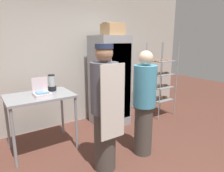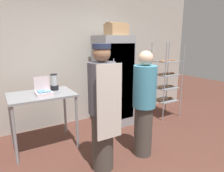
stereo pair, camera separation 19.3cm
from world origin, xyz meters
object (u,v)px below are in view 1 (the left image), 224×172
Objects in this scene: cardboard_storage_box at (113,29)px; person_customer at (144,103)px; refrigerator at (110,81)px; baking_rack at (161,80)px; blender_pitcher at (52,84)px; person_baker at (105,108)px; donut_box at (42,93)px.

cardboard_storage_box reaches higher than person_customer.
baking_rack is (1.29, -0.25, -0.09)m from refrigerator.
refrigerator is 6.62× the size of blender_pitcher.
person_baker is at bearing -155.03° from baking_rack.
cardboard_storage_box reaches higher than baking_rack.
baking_rack is 2.56m from blender_pitcher.
person_customer is (0.71, -0.00, -0.07)m from person_baker.
person_baker reaches higher than person_customer.
blender_pitcher is 1.58m from cardboard_storage_box.
person_baker reaches higher than blender_pitcher.
baking_rack is at bearing 24.97° from person_baker.
cardboard_storage_box is 1.69m from person_customer.
cardboard_storage_box is at bearing 78.50° from person_customer.
cardboard_storage_box reaches higher than blender_pitcher.
blender_pitcher is at bearing 45.83° from donut_box.
refrigerator is at bearing 54.05° from person_baker.
refrigerator is 1.07× the size of person_baker.
baking_rack is 1.06× the size of person_customer.
baking_rack is 6.14× the size of blender_pitcher.
person_customer is at bearing -49.25° from blender_pitcher.
donut_box is at bearing -178.16° from baking_rack.
cardboard_storage_box is at bearing 51.56° from person_baker.
person_baker is at bearing -75.22° from blender_pitcher.
person_baker reaches higher than donut_box.
baking_rack reaches higher than person_customer.
person_customer is (-1.51, -1.04, -0.01)m from baking_rack.
cardboard_storage_box is (1.51, 0.26, 1.01)m from donut_box.
person_baker is (-0.96, -1.21, -1.08)m from cardboard_storage_box.
refrigerator reaches higher than person_customer.
blender_pitcher is (-1.25, -0.10, 0.12)m from refrigerator.
baking_rack is 4.50× the size of cardboard_storage_box.
person_customer is (1.26, -0.95, -0.14)m from donut_box.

